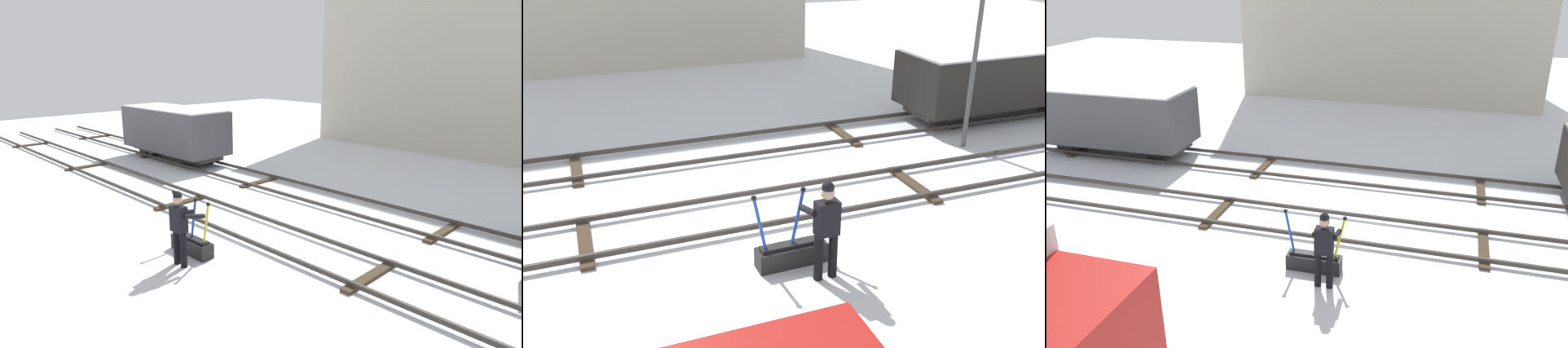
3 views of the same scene
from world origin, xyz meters
TOP-DOWN VIEW (x-y plane):
  - ground_plane at (0.00, 0.00)m, footprint 60.00×60.00m
  - track_main_line at (0.00, 0.00)m, footprint 44.00×1.94m
  - track_siding_near at (0.00, 3.57)m, footprint 44.00×1.94m
  - switch_lever_frame at (-0.20, -1.98)m, footprint 1.43×0.38m
  - rail_worker at (0.17, -2.54)m, footprint 0.54×0.68m
  - signal_post at (6.11, 1.65)m, footprint 0.24×0.32m
  - freight_car_mid_siding at (8.66, 3.57)m, footprint 6.00×2.29m

SIDE VIEW (x-z plane):
  - ground_plane at x=0.00m, z-range 0.00..0.00m
  - track_main_line at x=0.00m, z-range 0.02..0.20m
  - track_siding_near at x=0.00m, z-range 0.02..0.20m
  - switch_lever_frame at x=-0.20m, z-range -0.47..0.96m
  - rail_worker at x=0.17m, z-range 0.11..1.87m
  - freight_car_mid_siding at x=8.66m, z-range 0.18..2.25m
  - signal_post at x=6.11m, z-range 0.45..4.90m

